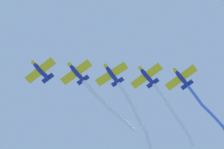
% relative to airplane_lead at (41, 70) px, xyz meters
% --- Properties ---
extents(airplane_lead, '(7.54, 5.78, 1.86)m').
position_rel_airplane_lead_xyz_m(airplane_lead, '(0.00, 0.00, 0.00)').
color(airplane_lead, navy).
extents(airplane_left_wing, '(7.55, 5.78, 1.86)m').
position_rel_airplane_lead_xyz_m(airplane_left_wing, '(6.79, 3.01, 0.25)').
color(airplane_left_wing, navy).
extents(smoke_trail_left_wing, '(7.33, 15.51, 1.53)m').
position_rel_airplane_lead_xyz_m(smoke_trail_left_wing, '(10.51, 12.94, -0.06)').
color(smoke_trail_left_wing, white).
extents(airplane_right_wing, '(7.56, 5.76, 1.86)m').
position_rel_airplane_lead_xyz_m(airplane_right_wing, '(13.58, 6.01, 0.50)').
color(airplane_right_wing, navy).
extents(smoke_trail_right_wing, '(3.28, 29.23, 2.87)m').
position_rel_airplane_lead_xyz_m(smoke_trail_right_wing, '(15.29, 22.76, -0.55)').
color(smoke_trail_right_wing, white).
extents(airplane_slot, '(7.52, 5.78, 1.86)m').
position_rel_airplane_lead_xyz_m(airplane_slot, '(20.36, 9.02, 0.75)').
color(airplane_slot, navy).
extents(smoke_trail_slot, '(4.89, 20.10, 3.19)m').
position_rel_airplane_lead_xyz_m(smoke_trail_slot, '(23.42, 21.14, 1.75)').
color(smoke_trail_slot, white).
extents(airplane_trail, '(7.51, 5.78, 1.86)m').
position_rel_airplane_lead_xyz_m(airplane_trail, '(27.14, 12.03, 1.00)').
color(airplane_trail, navy).
extents(smoke_trail_trail, '(7.97, 26.88, 4.65)m').
position_rel_airplane_lead_xyz_m(smoke_trail_trail, '(32.16, 27.52, 3.05)').
color(smoke_trail_trail, '#4C75DB').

